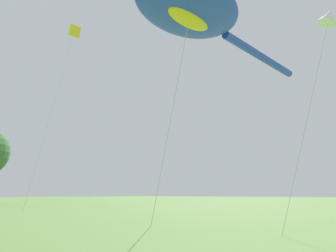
# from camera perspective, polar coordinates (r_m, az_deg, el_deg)

# --- Properties ---
(big_show_kite) EXTENTS (13.23, 5.83, 10.63)m
(big_show_kite) POSITION_cam_1_polar(r_m,az_deg,el_deg) (14.37, 5.22, 22.19)
(big_show_kite) COLOR blue
(big_show_kite) RESTS_ON ground
(small_kite_stunt_black) EXTENTS (3.59, 1.55, 18.37)m
(small_kite_stunt_black) POSITION_cam_1_polar(r_m,az_deg,el_deg) (31.10, -18.89, 16.94)
(small_kite_stunt_black) COLOR yellow
(small_kite_stunt_black) RESTS_ON ground
(small_kite_box_yellow) EXTENTS (0.97, 3.12, 9.09)m
(small_kite_box_yellow) POSITION_cam_1_polar(r_m,az_deg,el_deg) (13.94, 30.19, 18.77)
(small_kite_box_yellow) COLOR white
(small_kite_box_yellow) RESTS_ON ground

